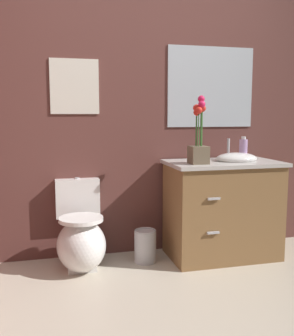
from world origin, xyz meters
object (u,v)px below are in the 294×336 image
object	(u,v)px
trash_bin	(145,246)
wall_mirror	(211,87)
toilet	(81,238)
flower_vase	(199,141)
vanity_cabinet	(222,208)
soap_bottle	(243,149)
wall_poster	(75,87)

from	to	relation	value
trash_bin	wall_mirror	bearing A→B (deg)	21.91
toilet	flower_vase	distance (m)	1.20
vanity_cabinet	trash_bin	bearing A→B (deg)	177.84
soap_bottle	wall_poster	bearing A→B (deg)	169.15
soap_bottle	wall_mirror	xyz separation A→B (m)	(-0.19, 0.27, 0.54)
trash_bin	wall_poster	size ratio (longest dim) A/B	0.61
soap_bottle	trash_bin	size ratio (longest dim) A/B	0.75
soap_bottle	flower_vase	bearing A→B (deg)	-164.48
toilet	vanity_cabinet	xyz separation A→B (m)	(1.19, -0.03, 0.18)
toilet	soap_bottle	distance (m)	1.54
wall_poster	toilet	bearing A→B (deg)	-90.00
soap_bottle	vanity_cabinet	bearing A→B (deg)	-171.67
vanity_cabinet	flower_vase	xyz separation A→B (m)	(-0.27, -0.10, 0.58)
toilet	soap_bottle	size ratio (longest dim) A/B	3.40
vanity_cabinet	toilet	bearing A→B (deg)	178.73
flower_vase	soap_bottle	distance (m)	0.48
toilet	wall_mirror	bearing A→B (deg)	12.65
soap_bottle	wall_mirror	world-z (taller)	wall_mirror
vanity_cabinet	trash_bin	world-z (taller)	vanity_cabinet
vanity_cabinet	wall_mirror	world-z (taller)	wall_mirror
trash_bin	wall_poster	distance (m)	1.43
toilet	vanity_cabinet	distance (m)	1.21
toilet	wall_poster	world-z (taller)	wall_poster
vanity_cabinet	flower_vase	size ratio (longest dim) A/B	1.86
vanity_cabinet	wall_mirror	xyz separation A→B (m)	(-0.00, 0.29, 1.03)
toilet	soap_bottle	xyz separation A→B (m)	(1.39, 0.00, 0.67)
vanity_cabinet	wall_mirror	size ratio (longest dim) A/B	1.25
vanity_cabinet	soap_bottle	bearing A→B (deg)	8.33
flower_vase	soap_bottle	xyz separation A→B (m)	(0.46, 0.13, -0.08)
vanity_cabinet	soap_bottle	world-z (taller)	soap_bottle
flower_vase	trash_bin	world-z (taller)	flower_vase
vanity_cabinet	trash_bin	distance (m)	0.73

